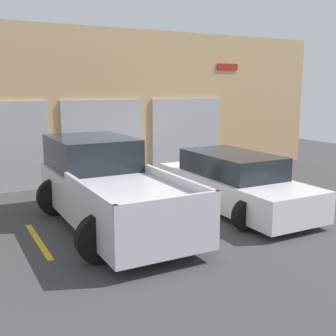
# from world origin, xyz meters

# --- Properties ---
(ground_plane) EXTENTS (28.00, 28.00, 0.00)m
(ground_plane) POSITION_xyz_m (0.00, 0.00, 0.00)
(ground_plane) COLOR #3D3D3F
(shophouse_building) EXTENTS (16.61, 0.68, 4.82)m
(shophouse_building) POSITION_xyz_m (-0.01, 3.29, 2.37)
(shophouse_building) COLOR tan
(shophouse_building) RESTS_ON ground
(pickup_truck) EXTENTS (2.57, 5.15, 1.84)m
(pickup_truck) POSITION_xyz_m (-1.60, -1.17, 0.86)
(pickup_truck) COLOR silver
(pickup_truck) RESTS_ON ground
(sedan_white) EXTENTS (2.18, 4.72, 1.40)m
(sedan_white) POSITION_xyz_m (1.60, -1.47, 0.66)
(sedan_white) COLOR white
(sedan_white) RESTS_ON ground
(parking_stripe_far_left) EXTENTS (0.12, 2.20, 0.01)m
(parking_stripe_far_left) POSITION_xyz_m (-3.20, -1.51, 0.00)
(parking_stripe_far_left) COLOR gold
(parking_stripe_far_left) RESTS_ON ground
(parking_stripe_left) EXTENTS (0.12, 2.20, 0.01)m
(parking_stripe_left) POSITION_xyz_m (0.00, -1.51, 0.00)
(parking_stripe_left) COLOR gold
(parking_stripe_left) RESTS_ON ground
(parking_stripe_centre) EXTENTS (0.12, 2.20, 0.01)m
(parking_stripe_centre) POSITION_xyz_m (3.20, -1.51, 0.00)
(parking_stripe_centre) COLOR gold
(parking_stripe_centre) RESTS_ON ground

